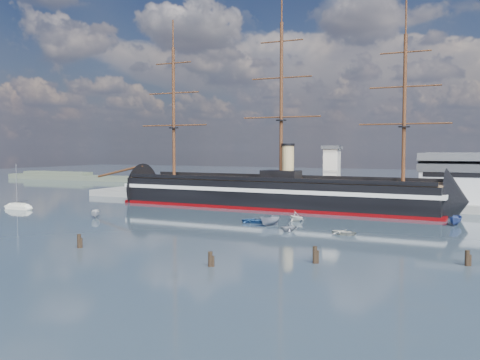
% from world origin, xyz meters
% --- Properties ---
extents(ground, '(600.00, 600.00, 0.00)m').
position_xyz_m(ground, '(0.00, 40.00, 0.00)').
color(ground, '#1F3240').
rests_on(ground, ground).
extents(quay, '(180.00, 18.00, 2.00)m').
position_xyz_m(quay, '(10.00, 76.00, 0.00)').
color(quay, slate).
rests_on(quay, ground).
extents(quay_tower, '(5.00, 5.00, 15.00)m').
position_xyz_m(quay_tower, '(3.00, 73.00, 9.75)').
color(quay_tower, silver).
rests_on(quay_tower, ground).
extents(shoreline, '(120.00, 10.00, 4.00)m').
position_xyz_m(shoreline, '(-139.23, 135.00, 1.45)').
color(shoreline, '#3F4C38').
rests_on(shoreline, ground).
extents(warship, '(113.17, 19.51, 53.94)m').
position_xyz_m(warship, '(-11.20, 60.00, 4.04)').
color(warship, black).
rests_on(warship, ground).
extents(sailboat, '(7.59, 2.34, 12.08)m').
position_xyz_m(sailboat, '(-69.56, 27.31, 0.77)').
color(sailboat, silver).
rests_on(sailboat, ground).
extents(motorboat_a, '(5.87, 5.11, 2.30)m').
position_xyz_m(motorboat_a, '(-39.65, 22.79, 0.00)').
color(motorboat_a, silver).
rests_on(motorboat_a, ground).
extents(motorboat_b, '(1.43, 3.40, 1.57)m').
position_xyz_m(motorboat_b, '(-2.33, 30.35, 0.00)').
color(motorboat_b, navy).
rests_on(motorboat_b, ground).
extents(motorboat_c, '(6.69, 4.57, 2.51)m').
position_xyz_m(motorboat_c, '(2.20, 28.25, 0.00)').
color(motorboat_c, gray).
rests_on(motorboat_c, ground).
extents(motorboat_d, '(5.66, 7.18, 2.42)m').
position_xyz_m(motorboat_d, '(4.98, 36.85, 0.00)').
color(motorboat_d, silver).
rests_on(motorboat_d, ground).
extents(motorboat_e, '(1.87, 3.24, 1.42)m').
position_xyz_m(motorboat_e, '(19.42, 23.13, 0.00)').
color(motorboat_e, beige).
rests_on(motorboat_e, ground).
extents(motorboat_f, '(6.76, 3.41, 2.58)m').
position_xyz_m(motorboat_f, '(37.56, 45.16, 0.00)').
color(motorboat_f, navy).
rests_on(motorboat_f, ground).
extents(motorboat_g, '(5.64, 5.73, 2.06)m').
position_xyz_m(motorboat_g, '(8.40, 22.47, 0.00)').
color(motorboat_g, gray).
rests_on(motorboat_g, ground).
extents(piling_near_left, '(0.64, 0.64, 2.98)m').
position_xyz_m(piling_near_left, '(-16.68, -8.29, 0.00)').
color(piling_near_left, black).
rests_on(piling_near_left, ground).
extents(piling_near_mid, '(0.64, 0.64, 2.79)m').
position_xyz_m(piling_near_mid, '(9.26, -11.17, 0.00)').
color(piling_near_mid, black).
rests_on(piling_near_mid, ground).
extents(piling_near_right, '(0.64, 0.64, 3.15)m').
position_xyz_m(piling_near_right, '(21.72, -3.08, 0.00)').
color(piling_near_right, black).
rests_on(piling_near_right, ground).
extents(piling_far_right, '(0.64, 0.64, 2.87)m').
position_xyz_m(piling_far_right, '(41.34, 4.41, 0.00)').
color(piling_far_right, black).
rests_on(piling_far_right, ground).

